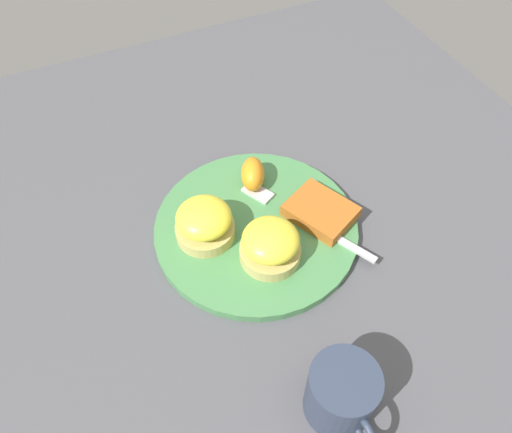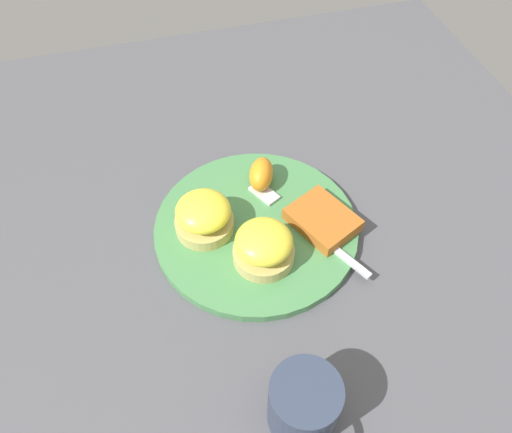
# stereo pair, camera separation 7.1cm
# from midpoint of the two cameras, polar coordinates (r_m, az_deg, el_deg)

# --- Properties ---
(ground_plane) EXTENTS (1.10, 1.10, 0.00)m
(ground_plane) POSITION_cam_midpoint_polar(r_m,az_deg,el_deg) (0.74, -2.75, -1.81)
(ground_plane) COLOR #4C4C51
(plate) EXTENTS (0.30, 0.30, 0.01)m
(plate) POSITION_cam_midpoint_polar(r_m,az_deg,el_deg) (0.73, -2.77, -1.49)
(plate) COLOR #47844C
(plate) RESTS_ON ground_plane
(sandwich_benedict_left) EXTENTS (0.09, 0.09, 0.06)m
(sandwich_benedict_left) POSITION_cam_midpoint_polar(r_m,az_deg,el_deg) (0.70, -8.82, -0.85)
(sandwich_benedict_left) COLOR tan
(sandwich_benedict_left) RESTS_ON plate
(sandwich_benedict_right) EXTENTS (0.09, 0.09, 0.06)m
(sandwich_benedict_right) POSITION_cam_midpoint_polar(r_m,az_deg,el_deg) (0.67, -1.37, -3.43)
(sandwich_benedict_right) COLOR tan
(sandwich_benedict_right) RESTS_ON plate
(hashbrown_patty) EXTENTS (0.12, 0.11, 0.02)m
(hashbrown_patty) POSITION_cam_midpoint_polar(r_m,az_deg,el_deg) (0.73, 4.66, 0.42)
(hashbrown_patty) COLOR #AD5D20
(hashbrown_patty) RESTS_ON plate
(orange_wedge) EXTENTS (0.07, 0.06, 0.04)m
(orange_wedge) POSITION_cam_midpoint_polar(r_m,az_deg,el_deg) (0.77, -3.05, 4.71)
(orange_wedge) COLOR orange
(orange_wedge) RESTS_ON plate
(fork) EXTENTS (0.21, 0.12, 0.00)m
(fork) POSITION_cam_midpoint_polar(r_m,az_deg,el_deg) (0.74, 2.08, -0.09)
(fork) COLOR silver
(fork) RESTS_ON plate
(cup) EXTENTS (0.11, 0.08, 0.08)m
(cup) POSITION_cam_midpoint_polar(r_m,az_deg,el_deg) (0.58, 6.15, -19.78)
(cup) COLOR #2D384C
(cup) RESTS_ON ground_plane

